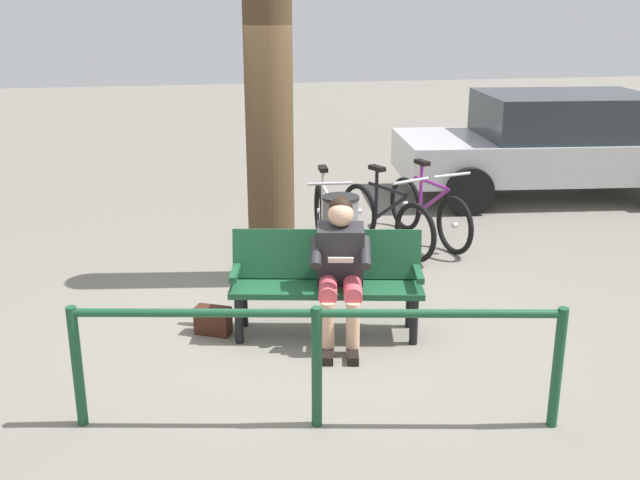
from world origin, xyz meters
TOP-DOWN VIEW (x-y plane):
  - ground_plane at (0.00, 0.00)m, footprint 40.00×40.00m
  - bench at (-0.16, 0.04)m, footprint 1.66×0.78m
  - person_reading at (-0.24, 0.22)m, footprint 0.54×0.81m
  - handbag at (0.80, -0.07)m, footprint 0.33×0.26m
  - tree_trunk at (0.14, -1.30)m, footprint 0.46×0.46m
  - litter_bin at (-0.57, -1.33)m, footprint 0.38×0.38m
  - bicycle_silver at (-1.81, -2.21)m, footprint 0.60×1.63m
  - bicycle_red at (-1.24, -2.01)m, footprint 0.74×1.57m
  - bicycle_orange at (-0.55, -2.08)m, footprint 0.48×1.68m
  - railing_fence at (0.19, 1.50)m, footprint 3.16×0.66m
  - parked_car at (-4.22, -3.96)m, footprint 4.37×2.36m

SIDE VIEW (x-z plane):
  - ground_plane at x=0.00m, z-range 0.00..0.00m
  - handbag at x=0.80m, z-range 0.00..0.24m
  - bicycle_silver at x=-1.81m, z-range -0.11..0.83m
  - bicycle_red at x=-1.24m, z-range -0.11..0.83m
  - bicycle_orange at x=-0.55m, z-range -0.11..0.83m
  - litter_bin at x=-0.57m, z-range 0.00..0.83m
  - bench at x=-0.16m, z-range 0.07..0.94m
  - railing_fence at x=0.19m, z-range 0.17..1.02m
  - person_reading at x=-0.24m, z-range 0.06..1.27m
  - parked_car at x=-4.22m, z-range 0.04..1.51m
  - tree_trunk at x=0.14m, z-range 0.00..3.15m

